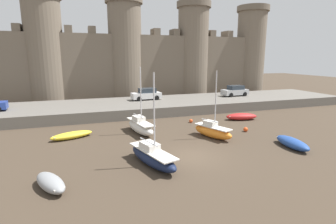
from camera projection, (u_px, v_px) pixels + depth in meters
name	position (u px, v px, depth m)	size (l,w,h in m)	color
ground_plane	(192.00, 157.00, 19.24)	(160.00, 160.00, 0.00)	#423528
quay_road	(140.00, 106.00, 35.26)	(60.60, 10.00, 1.25)	#666059
castle	(126.00, 56.00, 43.32)	(54.57, 5.97, 19.47)	#706354
sailboat_foreground_centre	(213.00, 131.00, 23.66)	(2.64, 4.28, 6.03)	orange
rowboat_midflat_right	(241.00, 116.00, 30.36)	(3.82, 2.07, 0.78)	red
rowboat_foreground_right	(50.00, 182.00, 14.44)	(2.27, 3.14, 0.77)	gray
rowboat_midflat_centre	(72.00, 135.00, 23.43)	(3.87, 2.27, 0.61)	yellow
rowboat_near_channel_left	(292.00, 143.00, 21.09)	(1.58, 3.65, 0.78)	#234793
sailboat_near_channel_right	(152.00, 156.00, 17.66)	(2.76, 5.33, 6.25)	#141E3D
sailboat_foreground_left	(140.00, 126.00, 25.04)	(2.23, 5.10, 6.30)	silver
mooring_buoy_mid_mud	(191.00, 121.00, 29.11)	(0.41, 0.41, 0.41)	#E04C1E
mooring_buoy_near_shore	(246.00, 129.00, 25.60)	(0.45, 0.45, 0.45)	#E04C1E
car_quay_centre_west	(146.00, 94.00, 36.78)	(4.21, 2.10, 1.62)	silver
car_quay_west	(235.00, 91.00, 40.36)	(4.21, 2.10, 1.62)	#B2B5B7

